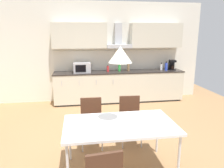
# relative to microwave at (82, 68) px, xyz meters

# --- Properties ---
(ground_plane) EXTENTS (8.52, 8.58, 0.02)m
(ground_plane) POSITION_rel_microwave_xyz_m (0.25, -2.55, -1.06)
(ground_plane) COLOR #9E754C
(wall_back) EXTENTS (6.82, 0.10, 2.90)m
(wall_back) POSITION_rel_microwave_xyz_m (0.25, 0.36, 0.40)
(wall_back) COLOR silver
(wall_back) RESTS_ON ground_plane
(kitchen_counter) EXTENTS (3.79, 0.64, 0.91)m
(kitchen_counter) POSITION_rel_microwave_xyz_m (1.08, 0.00, -0.59)
(kitchen_counter) COLOR #333333
(kitchen_counter) RESTS_ON ground_plane
(backsplash_tile) EXTENTS (3.77, 0.02, 0.59)m
(backsplash_tile) POSITION_rel_microwave_xyz_m (1.08, 0.29, 0.16)
(backsplash_tile) COLOR silver
(backsplash_tile) RESTS_ON kitchen_counter
(upper_wall_cabinets) EXTENTS (3.77, 0.40, 0.70)m
(upper_wall_cabinets) POSITION_rel_microwave_xyz_m (1.08, 0.14, 0.88)
(upper_wall_cabinets) COLOR beige
(microwave) EXTENTS (0.48, 0.35, 0.28)m
(microwave) POSITION_rel_microwave_xyz_m (0.00, 0.00, 0.00)
(microwave) COLOR #ADADB2
(microwave) RESTS_ON kitchen_counter
(coffee_maker) EXTENTS (0.18, 0.19, 0.30)m
(coffee_maker) POSITION_rel_microwave_xyz_m (2.72, 0.03, 0.01)
(coffee_maker) COLOR black
(coffee_maker) RESTS_ON kitchen_counter
(bottle_red) EXTENTS (0.07, 0.07, 0.20)m
(bottle_red) POSITION_rel_microwave_xyz_m (0.75, 0.02, -0.05)
(bottle_red) COLOR red
(bottle_red) RESTS_ON kitchen_counter
(bottle_green) EXTENTS (0.07, 0.07, 0.22)m
(bottle_green) POSITION_rel_microwave_xyz_m (1.09, 0.06, -0.04)
(bottle_green) COLOR green
(bottle_green) RESTS_ON kitchen_counter
(bottle_blue) EXTENTS (0.08, 0.08, 0.27)m
(bottle_blue) POSITION_rel_microwave_xyz_m (2.50, -0.04, -0.02)
(bottle_blue) COLOR blue
(bottle_blue) RESTS_ON kitchen_counter
(bottle_brown) EXTENTS (0.07, 0.07, 0.30)m
(bottle_brown) POSITION_rel_microwave_xyz_m (1.36, 0.02, -0.01)
(bottle_brown) COLOR brown
(bottle_brown) RESTS_ON kitchen_counter
(bottle_white) EXTENTS (0.08, 0.08, 0.22)m
(bottle_white) POSITION_rel_microwave_xyz_m (2.38, 0.05, -0.05)
(bottle_white) COLOR white
(bottle_white) RESTS_ON kitchen_counter
(dining_table) EXTENTS (1.59, 0.93, 0.75)m
(dining_table) POSITION_rel_microwave_xyz_m (0.45, -3.34, -0.34)
(dining_table) COLOR white
(dining_table) RESTS_ON ground_plane
(chair_far_right) EXTENTS (0.43, 0.43, 0.87)m
(chair_far_right) POSITION_rel_microwave_xyz_m (0.81, -2.49, -0.52)
(chair_far_right) COLOR #4C2D1E
(chair_far_right) RESTS_ON ground_plane
(chair_far_left) EXTENTS (0.41, 0.41, 0.87)m
(chair_far_left) POSITION_rel_microwave_xyz_m (0.09, -2.49, -0.52)
(chair_far_left) COLOR #4C2D1E
(chair_far_left) RESTS_ON ground_plane
(pendant_lamp) EXTENTS (0.32, 0.32, 0.22)m
(pendant_lamp) POSITION_rel_microwave_xyz_m (0.45, -3.34, 0.69)
(pendant_lamp) COLOR silver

